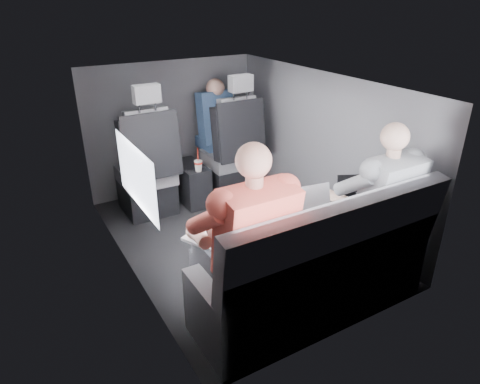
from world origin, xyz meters
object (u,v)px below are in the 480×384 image
laptop_black (350,195)px  laptop_silver (291,214)px  front_seat_right (232,158)px  passenger_rear_right (372,204)px  laptop_white (220,230)px  rear_bench (316,273)px  passenger_rear_left (243,242)px  soda_cup (198,165)px  front_seat_left (148,175)px  center_console (191,183)px  passenger_front_right (216,120)px

laptop_black → laptop_silver: bearing=-176.4°
front_seat_right → passenger_rear_right: 1.82m
laptop_white → laptop_black: size_ratio=1.13×
rear_bench → passenger_rear_left: (-0.49, 0.09, 0.34)m
laptop_silver → laptop_black: 0.55m
soda_cup → passenger_rear_left: passenger_rear_left is taller
laptop_silver → passenger_rear_left: passenger_rear_left is taller
laptop_white → soda_cup: bearing=69.8°
passenger_rear_right → passenger_rear_left: bearing=-180.0°
front_seat_left → laptop_white: (-0.08, -1.60, 0.24)m
front_seat_right → rear_bench: size_ratio=0.79×
soda_cup → passenger_rear_right: passenger_rear_right is taller
front_seat_right → soda_cup: (-0.45, -0.15, 0.06)m
front_seat_right → center_console: 0.49m
center_console → rear_bench: rear_bench is taller
front_seat_right → center_console: bearing=174.9°
front_seat_left → passenger_rear_left: passenger_rear_left is taller
passenger_rear_right → passenger_front_right: size_ratio=1.68×
passenger_front_right → rear_bench: bearing=-100.8°
soda_cup → laptop_white: laptop_white is taller
soda_cup → passenger_front_right: 0.65m
laptop_black → rear_bench: bearing=-151.2°
rear_bench → laptop_white: bearing=150.8°
passenger_rear_right → laptop_silver: bearing=165.1°
center_console → passenger_front_right: 0.71m
center_console → soda_cup: size_ratio=2.06×
front_seat_right → passenger_rear_left: passenger_rear_left is taller
laptop_black → passenger_rear_right: (0.03, -0.19, 0.00)m
laptop_black → passenger_rear_right: bearing=-82.0°
front_seat_right → passenger_rear_right: bearing=-87.2°
rear_bench → soda_cup: 1.76m
front_seat_right → laptop_black: 1.64m
front_seat_left → passenger_rear_left: 1.82m
laptop_white → passenger_rear_right: (1.07, -0.20, -0.01)m
front_seat_left → front_seat_right: bearing=0.0°
rear_bench → passenger_rear_right: bearing=10.0°
rear_bench → passenger_front_right: bearing=79.2°
front_seat_right → passenger_front_right: front_seat_right is taller
rear_bench → passenger_rear_left: bearing=169.1°
rear_bench → passenger_front_right: 2.24m
laptop_black → front_seat_left: bearing=120.7°
center_console → soda_cup: (0.00, -0.19, 0.26)m
front_seat_right → laptop_silver: bearing=-106.3°
rear_bench → passenger_rear_right: 0.64m
laptop_silver → passenger_rear_right: (0.57, -0.15, -0.01)m
soda_cup → passenger_front_right: bearing=44.9°
laptop_white → passenger_rear_right: 1.09m
soda_cup → passenger_rear_left: bearing=-106.5°
rear_bench → laptop_black: 0.67m
passenger_rear_left → passenger_front_right: passenger_rear_left is taller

